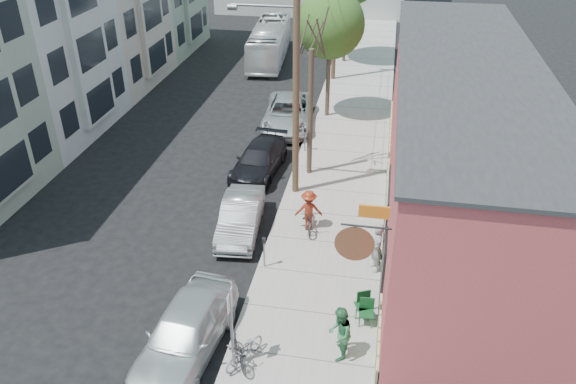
% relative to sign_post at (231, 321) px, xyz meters
% --- Properties ---
extents(ground, '(120.00, 120.00, 0.00)m').
position_rel_sign_post_xyz_m(ground, '(-2.35, 4.57, -1.83)').
color(ground, black).
extents(sidewalk, '(4.50, 58.00, 0.15)m').
position_rel_sign_post_xyz_m(sidewalk, '(1.90, 15.57, -1.76)').
color(sidewalk, '#9D9891').
rests_on(sidewalk, ground).
extents(cafe_building, '(6.60, 20.20, 6.61)m').
position_rel_sign_post_xyz_m(cafe_building, '(6.64, 9.57, 1.47)').
color(cafe_building, '#AF4145').
rests_on(cafe_building, ground).
extents(apartment_row, '(6.30, 32.00, 9.00)m').
position_rel_sign_post_xyz_m(apartment_row, '(-14.20, 18.57, 2.67)').
color(apartment_row, gray).
rests_on(apartment_row, ground).
extents(sign_post, '(0.07, 0.45, 2.80)m').
position_rel_sign_post_xyz_m(sign_post, '(0.00, 0.00, 0.00)').
color(sign_post, slate).
rests_on(sign_post, sidewalk).
extents(parking_meter_near, '(0.14, 0.14, 1.24)m').
position_rel_sign_post_xyz_m(parking_meter_near, '(-0.10, 4.66, -0.85)').
color(parking_meter_near, slate).
rests_on(parking_meter_near, sidewalk).
extents(parking_meter_far, '(0.14, 0.14, 1.24)m').
position_rel_sign_post_xyz_m(parking_meter_far, '(-0.10, 14.26, -0.85)').
color(parking_meter_far, slate).
rests_on(parking_meter_far, sidewalk).
extents(utility_pole_near, '(3.57, 0.28, 10.00)m').
position_rel_sign_post_xyz_m(utility_pole_near, '(0.04, 10.22, 3.58)').
color(utility_pole_near, '#503A28').
rests_on(utility_pole_near, sidewalk).
extents(tree_bare, '(0.24, 0.24, 5.91)m').
position_rel_sign_post_xyz_m(tree_bare, '(0.45, 12.05, 1.27)').
color(tree_bare, '#44392C').
rests_on(tree_bare, sidewalk).
extents(tree_leafy_mid, '(3.71, 3.71, 7.07)m').
position_rel_sign_post_xyz_m(tree_leafy_mid, '(0.45, 19.14, 3.51)').
color(tree_leafy_mid, '#44392C').
rests_on(tree_leafy_mid, sidewalk).
extents(patio_chair_a, '(0.66, 0.66, 0.88)m').
position_rel_sign_post_xyz_m(patio_chair_a, '(3.57, 2.68, -1.24)').
color(patio_chair_a, '#12421E').
rests_on(patio_chair_a, sidewalk).
extents(patio_chair_b, '(0.53, 0.53, 0.88)m').
position_rel_sign_post_xyz_m(patio_chair_b, '(3.69, 2.36, -1.24)').
color(patio_chair_b, '#12421E').
rests_on(patio_chair_b, sidewalk).
extents(patron_grey, '(0.65, 0.81, 1.92)m').
position_rel_sign_post_xyz_m(patron_grey, '(3.85, 5.17, -0.72)').
color(patron_grey, gray).
rests_on(patron_grey, sidewalk).
extents(patron_green, '(0.71, 0.90, 1.80)m').
position_rel_sign_post_xyz_m(patron_green, '(2.98, 0.84, -0.78)').
color(patron_green, '#2A6B40').
rests_on(patron_green, sidewalk).
extents(cyclist, '(1.18, 0.82, 1.68)m').
position_rel_sign_post_xyz_m(cyclist, '(1.11, 7.42, -0.84)').
color(cyclist, maroon).
rests_on(cyclist, sidewalk).
extents(cyclist_bike, '(1.07, 2.02, 1.01)m').
position_rel_sign_post_xyz_m(cyclist_bike, '(1.11, 7.42, -1.18)').
color(cyclist_bike, black).
rests_on(cyclist_bike, sidewalk).
extents(parked_bike_a, '(1.22, 1.60, 0.96)m').
position_rel_sign_post_xyz_m(parked_bike_a, '(0.11, 0.10, -1.20)').
color(parked_bike_a, black).
rests_on(parked_bike_a, sidewalk).
extents(parked_bike_b, '(1.21, 1.67, 0.84)m').
position_rel_sign_post_xyz_m(parked_bike_b, '(0.29, 0.15, -1.26)').
color(parked_bike_b, slate).
rests_on(parked_bike_b, sidewalk).
extents(car_0, '(2.38, 4.99, 1.65)m').
position_rel_sign_post_xyz_m(car_0, '(-1.55, 0.36, -1.01)').
color(car_0, silver).
rests_on(car_0, ground).
extents(car_1, '(1.86, 4.34, 1.39)m').
position_rel_sign_post_xyz_m(car_1, '(-1.55, 6.91, -1.14)').
color(car_1, '#9DA1A5').
rests_on(car_1, ground).
extents(car_2, '(2.28, 4.81, 1.36)m').
position_rel_sign_post_xyz_m(car_2, '(-1.93, 11.85, -1.15)').
color(car_2, black).
rests_on(car_2, ground).
extents(car_3, '(3.05, 5.81, 1.56)m').
position_rel_sign_post_xyz_m(car_3, '(-1.55, 17.50, -1.05)').
color(car_3, '#B4B9BD').
rests_on(car_3, ground).
extents(bus, '(3.05, 9.75, 2.67)m').
position_rel_sign_post_xyz_m(bus, '(-5.08, 29.36, -0.50)').
color(bus, white).
rests_on(bus, ground).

